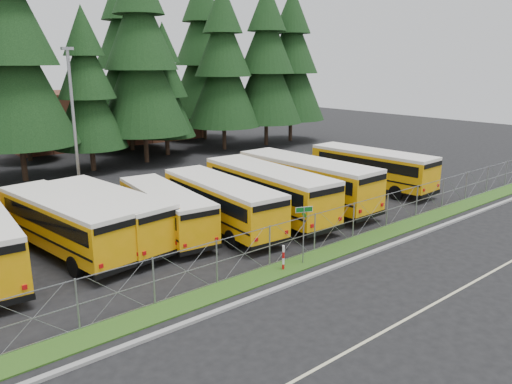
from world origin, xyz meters
TOP-DOWN VIEW (x-y plane):
  - ground at (0.00, 0.00)m, footprint 120.00×120.00m
  - curb at (0.00, -3.10)m, footprint 50.00×0.25m
  - grass_verge at (0.00, -1.70)m, footprint 50.00×1.40m
  - road_lane_line at (0.00, -8.00)m, footprint 50.00×0.12m
  - chainlink_fence at (0.00, -1.00)m, footprint 44.00×0.10m
  - brick_building at (6.00, 40.00)m, footprint 22.00×10.00m
  - bus_1 at (-10.72, 6.92)m, footprint 4.08×11.20m
  - bus_2 at (-8.52, 7.02)m, footprint 3.77×10.97m
  - bus_3 at (-5.46, 6.23)m, footprint 3.47×10.07m
  - bus_4 at (-2.59, 5.03)m, footprint 3.38×11.07m
  - bus_5 at (0.87, 5.03)m, footprint 3.59×11.99m
  - bus_6 at (4.31, 5.26)m, footprint 3.09×12.18m
  - bus_east at (11.40, 5.43)m, footprint 3.27×11.34m
  - street_sign at (-2.60, -1.79)m, footprint 0.77×0.51m
  - striped_bollard at (-3.84, -1.76)m, footprint 0.11×0.11m
  - light_standard at (-6.99, 14.39)m, footprint 0.70×0.35m
  - conifer_3 at (-7.62, 24.61)m, footprint 9.00×9.00m
  - conifer_4 at (-1.84, 24.91)m, footprint 6.25×6.25m
  - conifer_5 at (3.54, 25.28)m, footprint 8.56×8.56m
  - conifer_6 at (7.01, 27.36)m, footprint 5.90×5.90m
  - conifer_7 at (13.55, 26.42)m, footprint 7.79×7.79m
  - conifer_8 at (18.95, 25.67)m, footprint 8.02×8.02m
  - conifer_9 at (23.36, 26.30)m, footprint 7.98×7.98m
  - conifer_11 at (-4.81, 33.08)m, footprint 6.44×6.44m
  - conifer_12 at (5.57, 32.39)m, footprint 8.58×8.58m
  - conifer_13 at (16.17, 34.00)m, footprint 8.86×8.86m

SIDE VIEW (x-z plane):
  - ground at x=0.00m, z-range 0.00..0.00m
  - road_lane_line at x=0.00m, z-range 0.00..0.01m
  - grass_verge at x=0.00m, z-range 0.00..0.06m
  - curb at x=0.00m, z-range 0.00..0.12m
  - striped_bollard at x=-3.84m, z-range 0.00..1.20m
  - chainlink_fence at x=0.00m, z-range 0.00..2.00m
  - bus_3 at x=-5.46m, z-range 0.00..2.59m
  - bus_2 at x=-8.52m, z-range 0.00..2.82m
  - bus_4 at x=-2.59m, z-range 0.00..2.86m
  - bus_1 at x=-10.72m, z-range 0.00..2.87m
  - bus_east at x=11.40m, z-range 0.00..2.94m
  - bus_5 at x=0.87m, z-range 0.00..3.10m
  - bus_6 at x=4.31m, z-range 0.00..3.18m
  - street_sign at x=-2.60m, z-range 0.63..3.44m
  - brick_building at x=6.00m, z-range 0.00..6.00m
  - light_standard at x=-6.99m, z-range 0.43..10.57m
  - conifer_6 at x=7.01m, z-range 0.00..13.04m
  - conifer_4 at x=-1.84m, z-range 0.00..13.83m
  - conifer_11 at x=-4.81m, z-range 0.00..14.24m
  - conifer_7 at x=13.55m, z-range 0.00..17.24m
  - conifer_9 at x=23.36m, z-range 0.00..17.64m
  - conifer_8 at x=18.95m, z-range 0.00..17.73m
  - conifer_5 at x=3.54m, z-range 0.00..18.94m
  - conifer_12 at x=5.57m, z-range 0.00..18.98m
  - conifer_13 at x=16.17m, z-range 0.00..19.59m
  - conifer_3 at x=-7.62m, z-range 0.00..19.91m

